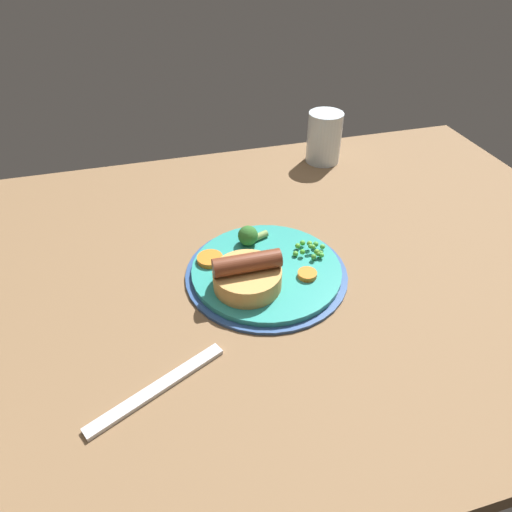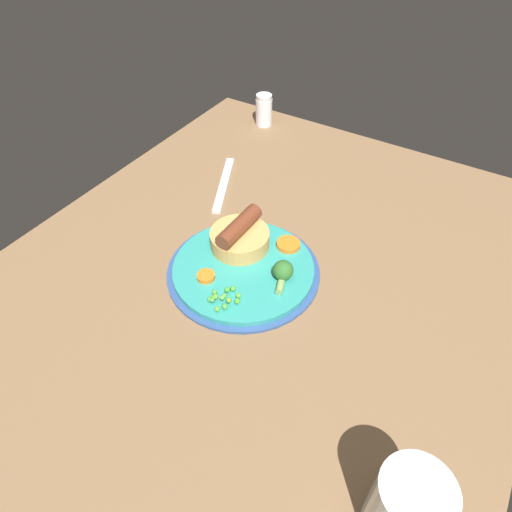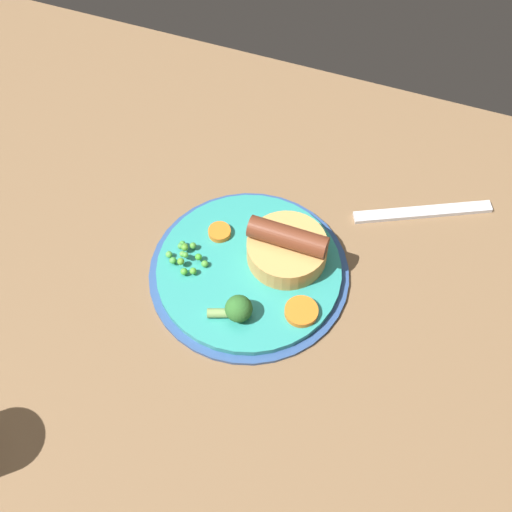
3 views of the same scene
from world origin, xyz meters
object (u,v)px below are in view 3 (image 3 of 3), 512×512
fork (423,212)px  dinner_plate (249,272)px  broccoli_floret_near (237,309)px  carrot_slice_0 (220,232)px  sausage_pudding (287,247)px  pea_pile (185,256)px  carrot_slice_1 (301,311)px

fork → dinner_plate: bearing=-163.6°
broccoli_floret_near → carrot_slice_0: 11.81cm
broccoli_floret_near → sausage_pudding: bearing=54.1°
dinner_plate → fork: dinner_plate is taller
dinner_plate → broccoli_floret_near: 7.03cm
dinner_plate → broccoli_floret_near: size_ratio=4.66×
dinner_plate → broccoli_floret_near: bearing=-82.0°
carrot_slice_0 → fork: 26.44cm
pea_pile → carrot_slice_1: bearing=-8.5°
pea_pile → fork: size_ratio=0.30×
sausage_pudding → carrot_slice_0: (-8.90, 0.41, -1.63)cm
carrot_slice_1 → broccoli_floret_near: bearing=-158.2°
dinner_plate → carrot_slice_1: 8.78cm
sausage_pudding → carrot_slice_0: 9.06cm
sausage_pudding → broccoli_floret_near: bearing=-105.7°
dinner_plate → pea_pile: (-7.63, -1.51, 1.66)cm
carrot_slice_1 → fork: size_ratio=0.22×
dinner_plate → carrot_slice_1: carrot_slice_1 is taller
broccoli_floret_near → carrot_slice_1: broccoli_floret_near is taller
sausage_pudding → carrot_slice_0: sausage_pudding is taller
dinner_plate → carrot_slice_1: size_ratio=6.23×
sausage_pudding → broccoli_floret_near: sausage_pudding is taller
carrot_slice_0 → pea_pile: bearing=-116.3°
pea_pile → broccoli_floret_near: size_ratio=1.03×
dinner_plate → sausage_pudding: (3.76, 3.09, 2.85)cm
pea_pile → dinner_plate: bearing=11.2°
broccoli_floret_near → fork: 28.58cm
broccoli_floret_near → fork: (17.08, 22.77, -2.60)cm
sausage_pudding → pea_pile: bearing=-157.3°
dinner_plate → broccoli_floret_near: (0.92, -6.57, 2.34)cm
dinner_plate → broccoli_floret_near: broccoli_floret_near is taller
pea_pile → carrot_slice_0: 5.61cm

